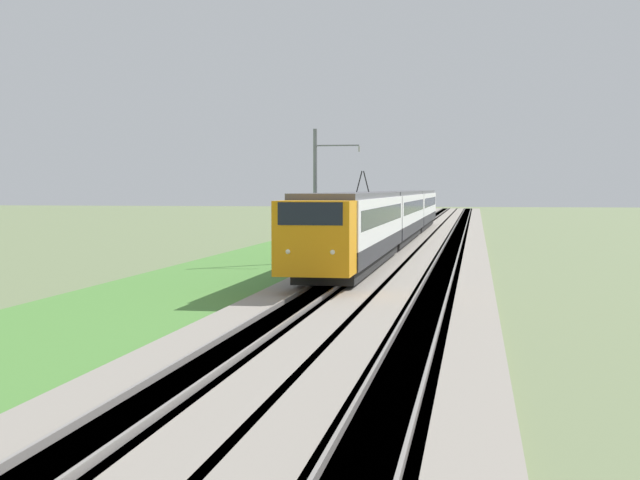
# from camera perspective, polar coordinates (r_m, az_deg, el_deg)

# --- Properties ---
(ballast_main) EXTENTS (240.00, 4.40, 0.30)m
(ballast_main) POSITION_cam_1_polar(r_m,az_deg,el_deg) (54.51, 3.94, -0.86)
(ballast_main) COLOR gray
(ballast_main) RESTS_ON ground
(ballast_adjacent) EXTENTS (240.00, 4.40, 0.30)m
(ballast_adjacent) POSITION_cam_1_polar(r_m,az_deg,el_deg) (54.23, 8.35, -0.91)
(ballast_adjacent) COLOR gray
(ballast_adjacent) RESTS_ON ground
(track_main) EXTENTS (240.00, 1.57, 0.45)m
(track_main) POSITION_cam_1_polar(r_m,az_deg,el_deg) (54.50, 3.94, -0.85)
(track_main) COLOR #4C4238
(track_main) RESTS_ON ground
(track_adjacent) EXTENTS (240.00, 1.57, 0.45)m
(track_adjacent) POSITION_cam_1_polar(r_m,az_deg,el_deg) (54.23, 8.35, -0.90)
(track_adjacent) COLOR #4C4238
(track_adjacent) RESTS_ON ground
(grass_verge) EXTENTS (240.00, 8.88, 0.12)m
(grass_verge) POSITION_cam_1_polar(r_m,az_deg,el_deg) (55.32, -1.53, -0.89)
(grass_verge) COLOR #4C8438
(grass_verge) RESTS_ON ground
(passenger_train) EXTENTS (65.35, 2.90, 5.01)m
(passenger_train) POSITION_cam_1_polar(r_m,az_deg,el_deg) (63.56, 4.82, 1.70)
(passenger_train) COLOR orange
(passenger_train) RESTS_ON ground
(catenary_mast_mid) EXTENTS (0.22, 2.56, 7.33)m
(catenary_mast_mid) POSITION_cam_1_polar(r_m,az_deg,el_deg) (48.32, -0.23, 2.95)
(catenary_mast_mid) COLOR slate
(catenary_mast_mid) RESTS_ON ground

